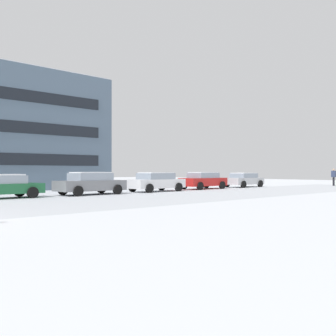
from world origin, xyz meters
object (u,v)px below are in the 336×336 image
(parked_car_red, at_px, (203,180))
(pedestrian_crossing, at_px, (334,176))
(parked_car_white, at_px, (156,182))
(parked_car_green, at_px, (1,186))
(parked_car_silver, at_px, (244,180))
(parked_car_gray, at_px, (91,183))

(parked_car_red, xyz_separation_m, pedestrian_crossing, (14.87, -4.42, 0.29))
(parked_car_white, height_order, parked_car_red, parked_car_white)
(parked_car_green, distance_m, parked_car_silver, 22.31)
(parked_car_white, xyz_separation_m, parked_car_red, (5.58, 0.30, -0.00))
(parked_car_white, height_order, parked_car_silver, parked_car_white)
(pedestrian_crossing, bearing_deg, parked_car_silver, 154.94)
(parked_car_silver, distance_m, pedestrian_crossing, 10.27)
(parked_car_white, relative_size, pedestrian_crossing, 2.57)
(parked_car_green, relative_size, parked_car_gray, 0.98)
(parked_car_gray, xyz_separation_m, parked_car_silver, (16.73, 0.18, -0.05))
(parked_car_green, distance_m, pedestrian_crossing, 31.92)
(parked_car_green, bearing_deg, parked_car_gray, -3.27)
(parked_car_green, bearing_deg, parked_car_white, -1.85)
(parked_car_white, bearing_deg, parked_car_gray, 179.56)
(parked_car_green, height_order, parked_car_silver, parked_car_green)
(parked_car_green, xyz_separation_m, parked_car_red, (16.73, -0.06, 0.03))
(parked_car_gray, relative_size, parked_car_silver, 1.09)
(parked_car_green, relative_size, parked_car_white, 0.99)
(parked_car_green, height_order, parked_car_white, parked_car_white)
(pedestrian_crossing, bearing_deg, parked_car_green, 171.93)
(parked_car_white, distance_m, parked_car_silver, 11.15)
(parked_car_gray, relative_size, parked_car_red, 1.04)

